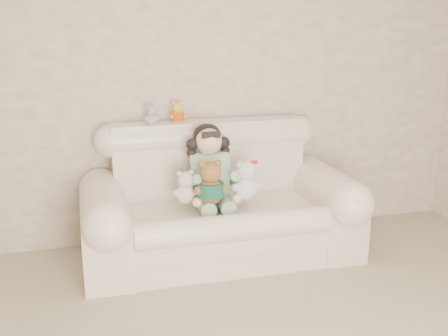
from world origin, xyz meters
TOP-DOWN VIEW (x-y plane):
  - wall_back at (0.00, 2.50)m, footprint 4.50×0.00m
  - sofa at (-0.05, 2.00)m, footprint 2.10×0.95m
  - seated_child at (-0.12, 2.08)m, footprint 0.42×0.49m
  - brown_teddy at (-0.17, 1.83)m, footprint 0.30×0.26m
  - white_cat at (0.11, 1.86)m, footprint 0.26×0.22m
  - cream_teddy at (-0.34, 1.90)m, footprint 0.19×0.15m
  - yellow_mini_bear at (-0.30, 2.37)m, footprint 0.14×0.11m
  - grey_mini_plush at (-0.51, 2.34)m, footprint 0.12×0.10m

SIDE VIEW (x-z plane):
  - sofa at x=-0.05m, z-range 0.00..1.03m
  - cream_teddy at x=-0.34m, z-range 0.50..0.80m
  - white_cat at x=0.11m, z-range 0.50..0.87m
  - brown_teddy at x=-0.17m, z-range 0.50..0.89m
  - seated_child at x=-0.12m, z-range 0.42..1.06m
  - grey_mini_plush at x=-0.51m, z-range 1.01..1.20m
  - yellow_mini_bear at x=-0.30m, z-range 1.01..1.22m
  - wall_back at x=0.00m, z-range -0.95..3.55m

